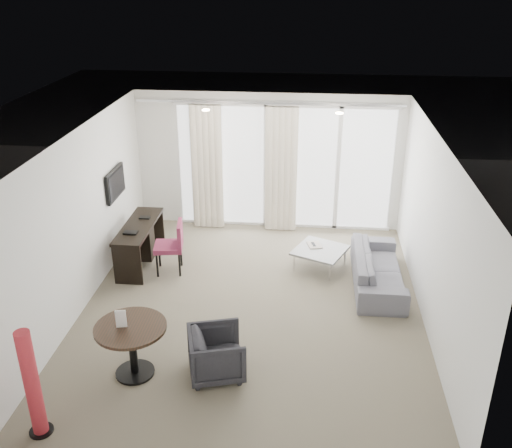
# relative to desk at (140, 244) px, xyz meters

# --- Properties ---
(floor) EXTENTS (5.00, 6.00, 0.00)m
(floor) POSITION_rel_desk_xyz_m (2.04, -1.20, -0.36)
(floor) COLOR #69614E
(floor) RESTS_ON ground
(ceiling) EXTENTS (5.00, 6.00, 0.00)m
(ceiling) POSITION_rel_desk_xyz_m (2.04, -1.20, 2.24)
(ceiling) COLOR white
(ceiling) RESTS_ON ground
(wall_left) EXTENTS (0.00, 6.00, 2.60)m
(wall_left) POSITION_rel_desk_xyz_m (-0.46, -1.20, 0.94)
(wall_left) COLOR silver
(wall_left) RESTS_ON ground
(wall_right) EXTENTS (0.00, 6.00, 2.60)m
(wall_right) POSITION_rel_desk_xyz_m (4.54, -1.20, 0.94)
(wall_right) COLOR silver
(wall_right) RESTS_ON ground
(wall_front) EXTENTS (5.00, 0.00, 2.60)m
(wall_front) POSITION_rel_desk_xyz_m (2.04, -4.20, 0.94)
(wall_front) COLOR silver
(wall_front) RESTS_ON ground
(window_panel) EXTENTS (4.00, 0.02, 2.38)m
(window_panel) POSITION_rel_desk_xyz_m (2.34, 1.79, 0.84)
(window_panel) COLOR white
(window_panel) RESTS_ON ground
(window_frame) EXTENTS (4.10, 0.06, 2.44)m
(window_frame) POSITION_rel_desk_xyz_m (2.34, 1.77, 0.84)
(window_frame) COLOR white
(window_frame) RESTS_ON ground
(curtain_left) EXTENTS (0.60, 0.20, 2.38)m
(curtain_left) POSITION_rel_desk_xyz_m (0.89, 1.62, 0.84)
(curtain_left) COLOR beige
(curtain_left) RESTS_ON ground
(curtain_right) EXTENTS (0.60, 0.20, 2.38)m
(curtain_right) POSITION_rel_desk_xyz_m (2.29, 1.62, 0.84)
(curtain_right) COLOR beige
(curtain_right) RESTS_ON ground
(curtain_track) EXTENTS (4.80, 0.04, 0.04)m
(curtain_track) POSITION_rel_desk_xyz_m (2.04, 1.62, 2.09)
(curtain_track) COLOR #B2B2B7
(curtain_track) RESTS_ON ceiling
(downlight_a) EXTENTS (0.12, 0.12, 0.02)m
(downlight_a) POSITION_rel_desk_xyz_m (1.14, 0.40, 2.23)
(downlight_a) COLOR #FFE0B2
(downlight_a) RESTS_ON ceiling
(downlight_b) EXTENTS (0.12, 0.12, 0.02)m
(downlight_b) POSITION_rel_desk_xyz_m (3.24, 0.40, 2.23)
(downlight_b) COLOR #FFE0B2
(downlight_b) RESTS_ON ceiling
(desk) EXTENTS (0.48, 1.53, 0.72)m
(desk) POSITION_rel_desk_xyz_m (0.00, 0.00, 0.00)
(desk) COLOR black
(desk) RESTS_ON floor
(tv) EXTENTS (0.05, 0.80, 0.50)m
(tv) POSITION_rel_desk_xyz_m (-0.41, 0.25, 0.99)
(tv) COLOR black
(tv) RESTS_ON wall_left
(desk_chair) EXTENTS (0.55, 0.52, 0.89)m
(desk_chair) POSITION_rel_desk_xyz_m (0.55, -0.23, 0.09)
(desk_chair) COLOR maroon
(desk_chair) RESTS_ON floor
(round_table) EXTENTS (1.15, 1.15, 0.71)m
(round_table) POSITION_rel_desk_xyz_m (0.74, -2.85, -0.01)
(round_table) COLOR black
(round_table) RESTS_ON floor
(menu_card) EXTENTS (0.13, 0.04, 0.23)m
(menu_card) POSITION_rel_desk_xyz_m (0.64, -2.88, 0.36)
(menu_card) COLOR white
(menu_card) RESTS_ON round_table
(red_lamp) EXTENTS (0.31, 0.31, 1.32)m
(red_lamp) POSITION_rel_desk_xyz_m (-0.01, -3.92, 0.30)
(red_lamp) COLOR #AA262F
(red_lamp) RESTS_ON floor
(tub_armchair) EXTENTS (0.83, 0.82, 0.62)m
(tub_armchair) POSITION_rel_desk_xyz_m (1.77, -2.76, -0.05)
(tub_armchair) COLOR #232227
(tub_armchair) RESTS_ON floor
(coffee_table) EXTENTS (1.03, 1.03, 0.35)m
(coffee_table) POSITION_rel_desk_xyz_m (3.05, 0.13, -0.18)
(coffee_table) COLOR gray
(coffee_table) RESTS_ON floor
(remote) EXTENTS (0.08, 0.15, 0.02)m
(remote) POSITION_rel_desk_xyz_m (2.93, 0.27, 0.00)
(remote) COLOR black
(remote) RESTS_ON coffee_table
(magazine) EXTENTS (0.31, 0.36, 0.02)m
(magazine) POSITION_rel_desk_xyz_m (2.95, 0.27, 0.00)
(magazine) COLOR gray
(magazine) RESTS_ON coffee_table
(sofa) EXTENTS (0.75, 1.92, 0.56)m
(sofa) POSITION_rel_desk_xyz_m (3.96, -0.32, -0.08)
(sofa) COLOR #5D5C66
(sofa) RESTS_ON floor
(terrace_slab) EXTENTS (5.60, 3.00, 0.12)m
(terrace_slab) POSITION_rel_desk_xyz_m (2.34, 3.30, -0.42)
(terrace_slab) COLOR #4D4D50
(terrace_slab) RESTS_ON ground
(rattan_chair_a) EXTENTS (0.80, 0.80, 0.89)m
(rattan_chair_a) POSITION_rel_desk_xyz_m (3.36, 3.64, 0.08)
(rattan_chair_a) COLOR brown
(rattan_chair_a) RESTS_ON terrace_slab
(rattan_chair_b) EXTENTS (0.70, 0.70, 0.80)m
(rattan_chair_b) POSITION_rel_desk_xyz_m (4.19, 3.51, 0.04)
(rattan_chair_b) COLOR brown
(rattan_chair_b) RESTS_ON terrace_slab
(rattan_table) EXTENTS (0.60, 0.60, 0.55)m
(rattan_table) POSITION_rel_desk_xyz_m (3.50, 3.44, -0.09)
(rattan_table) COLOR brown
(rattan_table) RESTS_ON terrace_slab
(balustrade) EXTENTS (5.50, 0.06, 1.05)m
(balustrade) POSITION_rel_desk_xyz_m (2.34, 4.75, 0.14)
(balustrade) COLOR #B2B2B7
(balustrade) RESTS_ON terrace_slab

